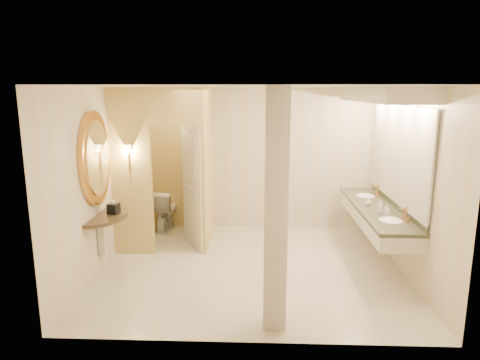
{
  "coord_description": "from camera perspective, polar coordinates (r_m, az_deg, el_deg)",
  "views": [
    {
      "loc": [
        0.07,
        -6.12,
        2.65
      ],
      "look_at": [
        -0.17,
        0.2,
        1.32
      ],
      "focal_mm": 32.0,
      "sensor_mm": 36.0,
      "label": 1
    }
  ],
  "objects": [
    {
      "name": "toilet",
      "position": [
        8.38,
        -10.04,
        -3.91
      ],
      "size": [
        0.51,
        0.81,
        0.79
      ],
      "primitive_type": "imported",
      "rotation": [
        0.0,
        0.0,
        3.04
      ],
      "color": "white",
      "rests_on": "floor"
    },
    {
      "name": "vanity",
      "position": [
        6.84,
        18.41,
        2.72
      ],
      "size": [
        0.75,
        2.8,
        2.09
      ],
      "color": "beige",
      "rests_on": "floor"
    },
    {
      "name": "soap_bottle_a",
      "position": [
        6.59,
        19.0,
        -3.74
      ],
      "size": [
        0.07,
        0.07,
        0.14
      ],
      "primitive_type": "imported",
      "rotation": [
        0.0,
        0.0,
        0.17
      ],
      "color": "beige",
      "rests_on": "vanity"
    },
    {
      "name": "wall_front",
      "position": [
        4.32,
        1.17,
        -5.6
      ],
      "size": [
        4.5,
        0.02,
        2.7
      ],
      "primitive_type": "cube",
      "color": "beige",
      "rests_on": "floor"
    },
    {
      "name": "floor",
      "position": [
        6.67,
        1.45,
        -11.5
      ],
      "size": [
        4.5,
        4.5,
        0.0
      ],
      "primitive_type": "plane",
      "color": "beige",
      "rests_on": "ground"
    },
    {
      "name": "soap_bottle_b",
      "position": [
        7.0,
        16.76,
        -2.83
      ],
      "size": [
        0.09,
        0.09,
        0.11
      ],
      "primitive_type": "imported",
      "rotation": [
        0.0,
        0.0,
        -0.08
      ],
      "color": "silver",
      "rests_on": "vanity"
    },
    {
      "name": "console_shelf",
      "position": [
        6.45,
        -18.58,
        -0.38
      ],
      "size": [
        1.04,
        1.04,
        1.97
      ],
      "color": "black",
      "rests_on": "floor"
    },
    {
      "name": "pillar",
      "position": [
        4.67,
        4.81,
        -4.29
      ],
      "size": [
        0.25,
        0.25,
        2.7
      ],
      "primitive_type": "cube",
      "color": "beige",
      "rests_on": "floor"
    },
    {
      "name": "tissue_box",
      "position": [
        6.55,
        -16.5,
        -3.66
      ],
      "size": [
        0.18,
        0.18,
        0.15
      ],
      "primitive_type": "cube",
      "rotation": [
        0.0,
        0.0,
        -0.23
      ],
      "color": "black",
      "rests_on": "console_shelf"
    },
    {
      "name": "soap_bottle_c",
      "position": [
        6.62,
        18.17,
        -3.36
      ],
      "size": [
        0.09,
        0.09,
        0.2
      ],
      "primitive_type": "imported",
      "rotation": [
        0.0,
        0.0,
        0.13
      ],
      "color": "#C6B28C",
      "rests_on": "vanity"
    },
    {
      "name": "toilet_closet",
      "position": [
        7.3,
        -7.27,
        1.84
      ],
      "size": [
        1.5,
        1.55,
        2.7
      ],
      "color": "#F4E07F",
      "rests_on": "floor"
    },
    {
      "name": "wall_right",
      "position": [
        6.62,
        21.37,
        -0.23
      ],
      "size": [
        0.02,
        4.0,
        2.7
      ],
      "primitive_type": "cube",
      "color": "beige",
      "rests_on": "floor"
    },
    {
      "name": "ceiling",
      "position": [
        6.12,
        1.59,
        12.38
      ],
      "size": [
        4.5,
        4.5,
        0.0
      ],
      "primitive_type": "plane",
      "rotation": [
        3.14,
        0.0,
        0.0
      ],
      "color": "silver",
      "rests_on": "wall_back"
    },
    {
      "name": "wall_sconce",
      "position": [
        6.91,
        -14.63,
        3.89
      ],
      "size": [
        0.14,
        0.14,
        0.42
      ],
      "color": "#B6783A",
      "rests_on": "toilet_closet"
    },
    {
      "name": "wall_back",
      "position": [
        8.22,
        1.7,
        2.81
      ],
      "size": [
        4.5,
        0.02,
        2.7
      ],
      "primitive_type": "cube",
      "color": "beige",
      "rests_on": "floor"
    },
    {
      "name": "wall_left",
      "position": [
        6.67,
        -18.18,
        0.08
      ],
      "size": [
        0.02,
        4.0,
        2.7
      ],
      "primitive_type": "cube",
      "color": "beige",
      "rests_on": "floor"
    }
  ]
}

